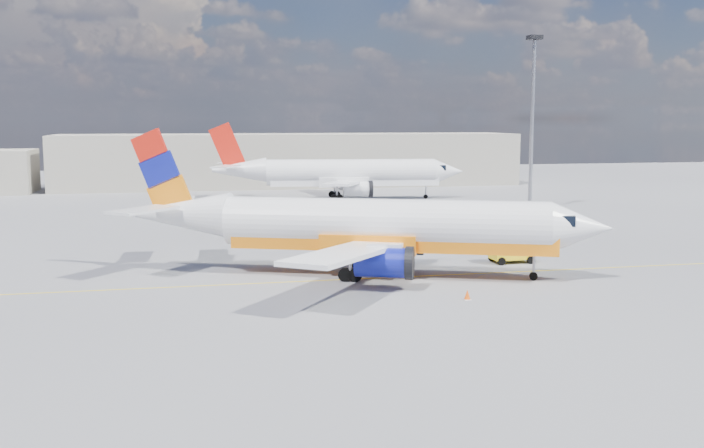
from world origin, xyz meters
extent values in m
plane|color=slate|center=(0.00, 0.00, 0.00)|extent=(240.00, 240.00, 0.00)
cube|color=yellow|center=(0.00, 3.00, 0.01)|extent=(70.00, 0.15, 0.01)
cube|color=#B1A998|center=(5.00, 75.00, 4.00)|extent=(70.00, 14.00, 8.00)
cylinder|color=white|center=(1.34, 3.74, 3.48)|extent=(21.00, 10.90, 3.29)
cone|color=white|center=(13.04, -0.90, 3.48)|extent=(4.81, 4.48, 3.29)
cone|color=white|center=(-11.70, 8.90, 3.82)|extent=(7.45, 5.40, 3.13)
cube|color=black|center=(11.78, -0.40, 4.02)|extent=(2.35, 2.67, 0.68)
cube|color=orange|center=(1.79, 3.56, 2.37)|extent=(20.79, 10.36, 1.16)
cube|color=white|center=(2.49, 10.57, 2.61)|extent=(4.61, 11.92, 0.78)
cube|color=white|center=(-2.50, -2.03, 2.61)|extent=(9.28, 11.24, 0.78)
cylinder|color=navy|center=(3.40, 7.61, 1.69)|extent=(3.92, 2.99, 1.84)
cylinder|color=navy|center=(0.19, -0.49, 1.69)|extent=(3.92, 2.99, 1.84)
cylinder|color=black|center=(4.83, 7.04, 1.69)|extent=(1.20, 2.07, 2.03)
cylinder|color=black|center=(1.63, -1.06, 1.69)|extent=(1.20, 2.07, 2.03)
cube|color=orange|center=(-13.05, 9.44, 6.77)|extent=(4.33, 1.94, 6.04)
cube|color=white|center=(-11.91, 12.32, 4.45)|extent=(2.43, 4.96, 0.17)
cube|color=white|center=(-14.19, 6.56, 4.45)|extent=(4.72, 5.08, 0.17)
cylinder|color=#95949C|center=(10.34, 0.17, 1.21)|extent=(0.23, 0.23, 2.03)
cylinder|color=black|center=(10.34, 0.17, 0.27)|extent=(0.59, 0.42, 0.54)
cylinder|color=black|center=(0.40, 6.61, 0.44)|extent=(0.95, 0.66, 0.87)
cylinder|color=black|center=(-1.31, 2.29, 0.44)|extent=(0.95, 0.66, 0.87)
cylinder|color=white|center=(9.66, 52.62, 3.53)|extent=(21.82, 6.01, 3.33)
cone|color=white|center=(22.30, 51.02, 3.53)|extent=(4.31, 3.80, 3.33)
cone|color=white|center=(-4.44, 54.40, 3.87)|extent=(7.21, 4.00, 3.17)
cube|color=black|center=(20.94, 51.19, 4.07)|extent=(1.94, 2.45, 0.69)
cube|color=white|center=(10.15, 52.56, 2.40)|extent=(21.74, 5.43, 1.18)
cube|color=white|center=(9.06, 59.61, 2.65)|extent=(4.51, 12.05, 0.79)
cube|color=white|center=(7.34, 46.00, 2.65)|extent=(7.18, 12.10, 0.79)
cylinder|color=white|center=(10.70, 56.94, 1.72)|extent=(3.74, 2.29, 1.86)
cylinder|color=white|center=(9.59, 48.18, 1.72)|extent=(3.74, 2.29, 1.86)
cylinder|color=black|center=(12.26, 56.74, 1.72)|extent=(0.74, 2.10, 2.06)
cylinder|color=black|center=(11.15, 47.99, 1.72)|extent=(0.74, 2.10, 2.06)
cube|color=red|center=(-5.90, 54.59, 6.86)|extent=(4.60, 0.87, 6.12)
cube|color=white|center=(-5.51, 57.70, 4.51)|extent=(3.04, 5.22, 0.18)
cube|color=white|center=(-6.29, 51.48, 4.51)|extent=(4.04, 5.35, 0.18)
cylinder|color=#95949C|center=(19.39, 51.39, 1.23)|extent=(0.20, 0.20, 2.06)
cylinder|color=black|center=(19.39, 51.39, 0.27)|extent=(0.57, 0.30, 0.55)
cylinder|color=black|center=(8.01, 55.20, 0.44)|extent=(0.92, 0.48, 0.88)
cylinder|color=black|center=(7.42, 50.53, 0.44)|extent=(0.92, 0.48, 0.88)
cylinder|color=black|center=(10.34, 7.07, 0.28)|extent=(0.57, 0.25, 0.57)
cylinder|color=black|center=(10.40, 5.49, 0.28)|extent=(0.57, 0.25, 0.57)
cylinder|color=black|center=(12.61, 7.16, 0.28)|extent=(0.57, 0.25, 0.57)
cylinder|color=black|center=(12.67, 5.57, 0.28)|extent=(0.57, 0.25, 0.57)
cube|color=yellow|center=(11.50, 6.32, 0.85)|extent=(3.00, 1.69, 1.13)
cube|color=black|center=(10.94, 6.30, 1.76)|extent=(1.41, 1.41, 0.68)
cube|color=white|center=(4.20, -4.12, 0.02)|extent=(0.42, 0.42, 0.04)
cone|color=#FD540A|center=(4.20, -4.12, 0.32)|extent=(0.36, 0.36, 0.55)
cylinder|color=#95949C|center=(26.53, 35.47, 9.43)|extent=(0.42, 0.42, 18.86)
cube|color=black|center=(26.53, 35.47, 19.15)|extent=(1.41, 1.41, 0.47)
camera|label=1|loc=(-11.72, -45.79, 10.36)|focal=40.00mm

